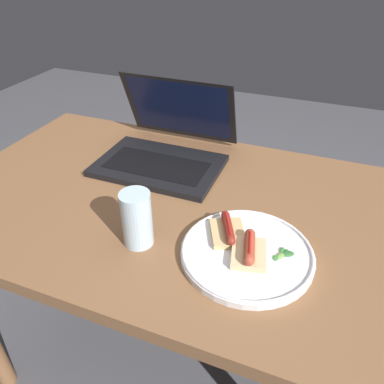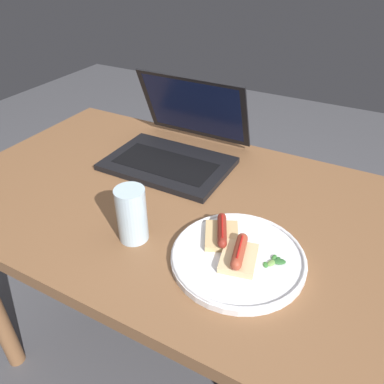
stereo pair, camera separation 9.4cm
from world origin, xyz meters
name	(u,v)px [view 2 (the right image)]	position (x,y,z in m)	size (l,w,h in m)	color
ground_plane	(192,365)	(0.00, 0.00, 0.00)	(6.00, 6.00, 0.00)	#4C4C51
desk	(193,231)	(0.00, 0.00, 0.67)	(1.39, 0.78, 0.77)	brown
laptop	(176,147)	(-0.16, 0.18, 0.81)	(0.37, 0.34, 0.24)	black
plate	(238,257)	(0.19, -0.14, 0.78)	(0.29, 0.29, 0.02)	silver
sausage_toast_left	(239,255)	(0.19, -0.16, 0.80)	(0.09, 0.11, 0.04)	#D6B784
sausage_toast_middle	(222,233)	(0.13, -0.11, 0.80)	(0.11, 0.12, 0.04)	tan
salad_pile	(275,261)	(0.27, -0.12, 0.78)	(0.05, 0.05, 0.01)	#2D662D
drinking_glass	(132,215)	(-0.06, -0.18, 0.83)	(0.07, 0.07, 0.14)	silver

